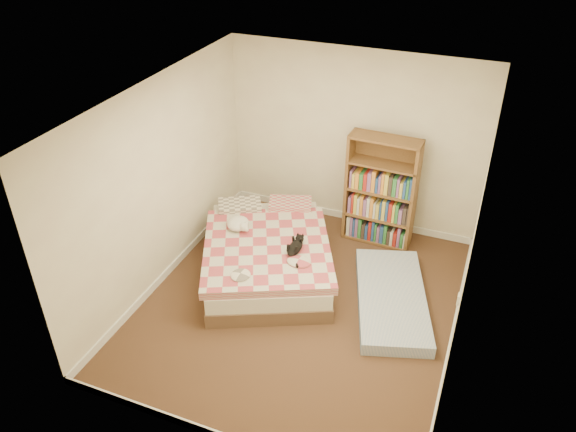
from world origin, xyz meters
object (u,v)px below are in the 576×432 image
at_px(bookshelf, 380,204).
at_px(black_cat, 296,246).
at_px(bed, 268,253).
at_px(floor_mattress, 391,298).
at_px(white_dog, 238,224).

xyz_separation_m(bookshelf, black_cat, (-0.69, -1.32, -0.01)).
relative_size(bed, black_cat, 4.40).
relative_size(bed, floor_mattress, 1.44).
bearing_deg(white_dog, floor_mattress, -20.88).
bearing_deg(black_cat, bookshelf, 58.88).
height_order(bed, bookshelf, bookshelf).
relative_size(bookshelf, black_cat, 2.71).
xyz_separation_m(bed, black_cat, (0.43, -0.13, 0.30)).
xyz_separation_m(floor_mattress, white_dog, (-2.02, 0.11, 0.49)).
height_order(bookshelf, white_dog, bookshelf).
distance_m(bookshelf, black_cat, 1.49).
height_order(bookshelf, black_cat, bookshelf).
bearing_deg(black_cat, floor_mattress, -0.69).
distance_m(bed, floor_mattress, 1.62).
bearing_deg(white_dog, bookshelf, 19.17).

